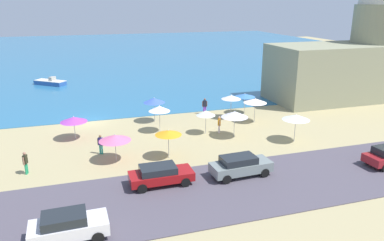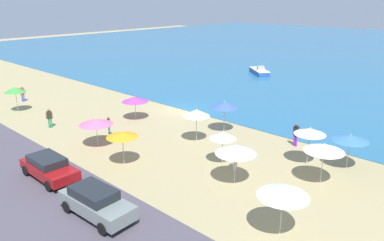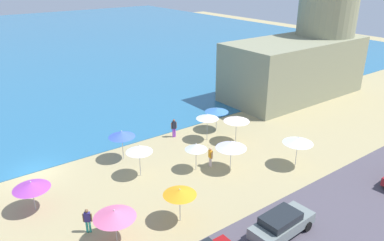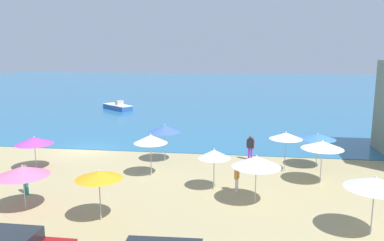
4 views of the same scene
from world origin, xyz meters
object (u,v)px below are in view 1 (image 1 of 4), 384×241
Objects in this scene: beach_umbrella_9 at (159,109)px; bather_4 at (101,143)px; beach_umbrella_10 at (235,114)px; beach_umbrella_11 at (115,138)px; parked_car_3 at (240,165)px; bather_1 at (25,162)px; parked_car_4 at (160,174)px; beach_umbrella_7 at (154,100)px; parked_car_2 at (68,226)px; bather_0 at (205,105)px; bather_2 at (219,124)px; beach_umbrella_3 at (296,117)px; harbor_fortress at (359,56)px; beach_umbrella_2 at (231,97)px; beach_umbrella_5 at (245,95)px; beach_umbrella_8 at (255,101)px; skiff_nearshore at (50,82)px; beach_umbrella_1 at (74,119)px; beach_umbrella_4 at (168,133)px; beach_umbrella_0 at (206,113)px.

beach_umbrella_9 is 1.59× the size of bather_4.
beach_umbrella_10 is 11.24m from beach_umbrella_11.
bather_1 is at bearing 161.06° from parked_car_3.
bather_4 is 0.38× the size of parked_car_4.
parked_car_2 is at bearing -114.62° from beach_umbrella_7.
bather_2 is (-0.80, -6.40, -0.08)m from bather_0.
beach_umbrella_3 is 0.14× the size of harbor_fortress.
parked_car_3 is (-4.85, -13.11, -1.48)m from beach_umbrella_2.
beach_umbrella_10 is (-4.66, 2.69, -0.08)m from beach_umbrella_3.
beach_umbrella_7 is at bearing -179.87° from beach_umbrella_5.
beach_umbrella_3 is 11.55m from bather_0.
bather_4 is at bearing -170.46° from bather_2.
bather_4 reaches higher than parked_car_3.
skiff_nearshore is at bearing 129.51° from beach_umbrella_8.
beach_umbrella_11 is 6.53m from bather_1.
parked_car_2 is at bearing -118.49° from beach_umbrella_9.
beach_umbrella_1 is 1.00× the size of beach_umbrella_4.
skiff_nearshore is (0.23, 31.67, -0.53)m from bather_1.
harbor_fortress is at bearing 23.55° from beach_umbrella_4.
beach_umbrella_9 is at bearing 61.51° from parked_car_2.
beach_umbrella_5 reaches higher than bather_4.
beach_umbrella_4 is 1.40× the size of bather_1.
beach_umbrella_10 reaches higher than beach_umbrella_5.
beach_umbrella_1 is at bearing 136.42° from beach_umbrella_4.
skiff_nearshore is at bearing 116.59° from beach_umbrella_7.
bather_2 is at bearing -46.10° from beach_umbrella_7.
bather_1 is (-6.45, -0.43, -0.96)m from beach_umbrella_11.
beach_umbrella_9 reaches higher than bather_1.
parked_car_2 is at bearing -130.29° from beach_umbrella_4.
beach_umbrella_9 is 12.88m from bather_1.
beach_umbrella_5 is 1.40× the size of bather_2.
parked_car_4 is at bearing -63.27° from bather_4.
beach_umbrella_0 is at bearing 54.38° from parked_car_4.
beach_umbrella_3 is 0.64× the size of parked_car_2.
beach_umbrella_4 is 1.43× the size of bather_2.
beach_umbrella_11 reaches higher than skiff_nearshore.
bather_4 is at bearing 154.47° from beach_umbrella_4.
beach_umbrella_8 is 18.44m from harbor_fortress.
bather_0 is at bearing 165.68° from beach_umbrella_5.
beach_umbrella_11 is at bearing -158.76° from beach_umbrella_8.
beach_umbrella_2 reaches higher than parked_car_2.
beach_umbrella_2 is at bearing 69.68° from parked_car_3.
parked_car_4 is (-2.39, -10.73, -1.52)m from beach_umbrella_9.
beach_umbrella_8 is at bearing -0.90° from beach_umbrella_1.
beach_umbrella_1 is at bearing 169.47° from bather_2.
bather_4 is (-5.81, -3.94, -1.38)m from beach_umbrella_9.
bather_0 is 27.24m from skiff_nearshore.
beach_umbrella_8 is at bearing -46.37° from beach_umbrella_2.
beach_umbrella_3 is 0.99× the size of beach_umbrella_8.
bather_1 is at bearing -157.34° from beach_umbrella_2.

